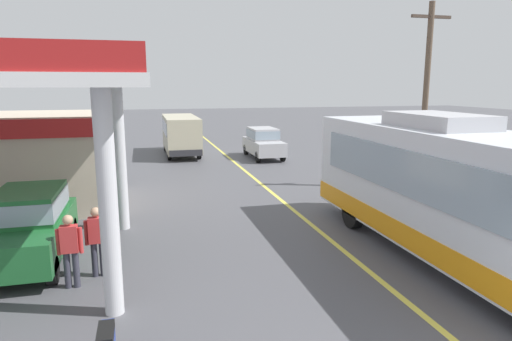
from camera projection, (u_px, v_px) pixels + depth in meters
The scene contains 9 objects.
ground at pixel (237, 164), 24.93m from camera, with size 120.00×120.00×0.00m, color #4C4C51.
lane_divider_stripe at pixel (260, 183), 20.18m from camera, with size 0.16×50.00×0.01m, color #D8CC4C.
coach_bus_main at pixel (459, 198), 10.73m from camera, with size 2.60×11.04×3.69m.
car_at_pump at pixel (29, 222), 11.11m from camera, with size 1.70×4.20×1.82m.
minibus_opposing_lane at pixel (181, 132), 28.22m from camera, with size 2.04×6.13×2.44m.
pedestrian_near_pump at pixel (70, 247), 9.64m from camera, with size 0.55×0.22×1.66m.
pedestrian_by_shop at pixel (97, 238), 10.23m from camera, with size 0.55×0.22×1.66m.
car_trailing_behind_bus at pixel (263, 141), 27.09m from camera, with size 1.70×4.20×1.82m.
utility_pole_roadside at pixel (426, 94), 18.62m from camera, with size 1.80×0.24×7.73m.
Camera 1 is at (-5.13, -4.02, 4.40)m, focal length 31.14 mm.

